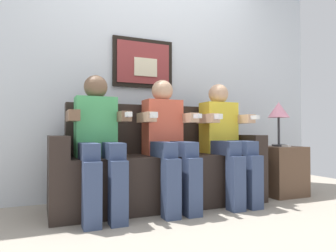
% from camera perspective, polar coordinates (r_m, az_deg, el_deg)
% --- Properties ---
extents(ground_plane, '(5.56, 5.56, 0.00)m').
position_cam_1_polar(ground_plane, '(2.51, 1.40, -16.14)').
color(ground_plane, '#9E9384').
extents(back_wall_assembly, '(4.28, 0.10, 2.60)m').
position_cam_1_polar(back_wall_assembly, '(3.20, -4.40, 10.63)').
color(back_wall_assembly, silver).
rests_on(back_wall_assembly, ground_plane).
extents(couch, '(1.88, 0.58, 0.90)m').
position_cam_1_polar(couch, '(2.74, -1.45, -8.19)').
color(couch, '#2D231E').
rests_on(couch, ground_plane).
extents(person_on_left, '(0.46, 0.56, 1.11)m').
position_cam_1_polar(person_on_left, '(2.40, -12.99, -2.15)').
color(person_on_left, '#4CB266').
rests_on(person_on_left, ground_plane).
extents(person_in_middle, '(0.46, 0.56, 1.11)m').
position_cam_1_polar(person_in_middle, '(2.57, -0.08, -2.10)').
color(person_in_middle, '#D8593F').
rests_on(person_in_middle, ground_plane).
extents(person_on_right, '(0.46, 0.56, 1.11)m').
position_cam_1_polar(person_on_right, '(2.85, 10.80, -1.98)').
color(person_on_right, yellow).
rests_on(person_on_right, ground_plane).
extents(side_table_right, '(0.40, 0.40, 0.50)m').
position_cam_1_polar(side_table_right, '(3.36, 20.37, -7.88)').
color(side_table_right, brown).
rests_on(side_table_right, ground_plane).
extents(table_lamp, '(0.22, 0.22, 0.46)m').
position_cam_1_polar(table_lamp, '(3.36, 20.09, 2.51)').
color(table_lamp, '#333338').
rests_on(table_lamp, side_table_right).
extents(spare_remote_on_table, '(0.04, 0.13, 0.02)m').
position_cam_1_polar(spare_remote_on_table, '(3.28, 21.10, -3.49)').
color(spare_remote_on_table, white).
rests_on(spare_remote_on_table, side_table_right).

